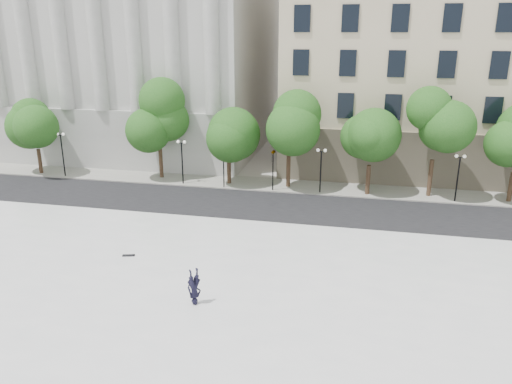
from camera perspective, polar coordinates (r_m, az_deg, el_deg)
ground at (r=24.68m, az=-13.20°, el=-15.45°), size 160.00×160.00×0.00m
plaza at (r=26.88m, az=-10.52°, el=-11.70°), size 44.00×22.00×0.45m
street at (r=39.94m, az=-2.40°, el=-1.57°), size 60.00×8.00×0.02m
far_sidewalk at (r=45.46m, az=-0.52°, el=0.98°), size 60.00×4.00×0.12m
building_west at (r=62.82m, az=-13.48°, el=17.13°), size 31.50×27.65×25.60m
building_east at (r=58.30m, az=23.22°, el=14.45°), size 36.00×26.15×23.00m
traffic_light_west at (r=43.40m, az=-3.77°, el=5.20°), size 0.97×1.97×4.28m
traffic_light_east at (r=42.48m, az=1.97°, el=4.73°), size 0.74×1.62×4.14m
person_lying at (r=25.47m, az=-7.01°, el=-12.05°), size 1.72×1.92×0.52m
skateboard at (r=31.21m, az=-14.35°, el=-7.03°), size 0.76×0.39×0.08m
street_trees at (r=42.88m, az=6.41°, el=6.89°), size 46.39×4.97×8.10m
lamp_posts at (r=43.46m, az=-1.33°, el=3.98°), size 36.16×0.28×4.29m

